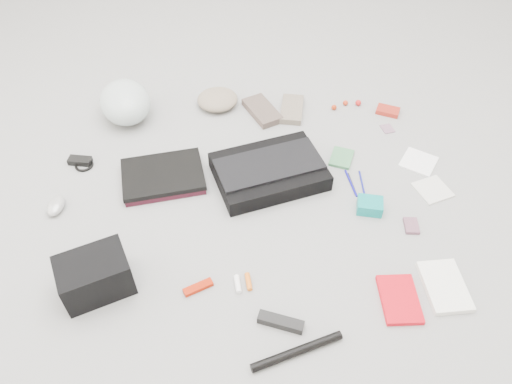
{
  "coord_description": "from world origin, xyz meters",
  "views": [
    {
      "loc": [
        -0.08,
        -1.31,
        1.46
      ],
      "look_at": [
        0.0,
        0.0,
        0.05
      ],
      "focal_mm": 35.0,
      "sensor_mm": 36.0,
      "label": 1
    }
  ],
  "objects": [
    {
      "name": "laptop",
      "position": [
        -0.37,
        0.14,
        0.03
      ],
      "size": [
        0.36,
        0.29,
        0.02
      ],
      "primitive_type": "cube",
      "rotation": [
        0.0,
        0.0,
        0.16
      ],
      "color": "black",
      "rests_on": "laptop_sleeve"
    },
    {
      "name": "lollipop_a",
      "position": [
        0.4,
        0.56,
        0.01
      ],
      "size": [
        0.03,
        0.03,
        0.02
      ],
      "primitive_type": "sphere",
      "rotation": [
        0.0,
        0.0,
        0.23
      ],
      "color": "#A72B0D",
      "rests_on": "ground_plane"
    },
    {
      "name": "cable_coil",
      "position": [
        -0.71,
        0.24,
        0.01
      ],
      "size": [
        0.09,
        0.09,
        0.01
      ],
      "primitive_type": "torus",
      "rotation": [
        0.0,
        0.0,
        0.24
      ],
      "color": "black",
      "rests_on": "ground_plane"
    },
    {
      "name": "notepad",
      "position": [
        0.38,
        0.22,
        0.01
      ],
      "size": [
        0.13,
        0.14,
        0.01
      ],
      "primitive_type": "cube",
      "rotation": [
        0.0,
        0.0,
        -0.39
      ],
      "color": "#3D784B",
      "rests_on": "ground_plane"
    },
    {
      "name": "accordion_wallet",
      "position": [
        0.43,
        -0.07,
        0.02
      ],
      "size": [
        0.11,
        0.1,
        0.05
      ],
      "primitive_type": "cube",
      "rotation": [
        0.0,
        0.0,
        -0.22
      ],
      "color": "#0C8E8C",
      "rests_on": "ground_plane"
    },
    {
      "name": "bike_helmet",
      "position": [
        -0.56,
        0.56,
        0.08
      ],
      "size": [
        0.3,
        0.34,
        0.17
      ],
      "primitive_type": "ellipsoid",
      "rotation": [
        0.0,
        0.0,
        0.3
      ],
      "color": "silver",
      "rests_on": "ground_plane"
    },
    {
      "name": "lollipop_b",
      "position": [
        0.46,
        0.59,
        0.01
      ],
      "size": [
        0.03,
        0.03,
        0.02
      ],
      "primitive_type": "sphere",
      "rotation": [
        0.0,
        0.0,
        -0.34
      ],
      "color": "#B82F13",
      "rests_on": "ground_plane"
    },
    {
      "name": "toiletry_tube_white",
      "position": [
        -0.08,
        -0.38,
        0.01
      ],
      "size": [
        0.03,
        0.07,
        0.02
      ],
      "primitive_type": "cylinder",
      "rotation": [
        1.57,
        0.0,
        0.1
      ],
      "color": "white",
      "rests_on": "ground_plane"
    },
    {
      "name": "napkin_bottom",
      "position": [
        0.71,
        0.01,
        0.0
      ],
      "size": [
        0.16,
        0.16,
        0.01
      ],
      "primitive_type": "cube",
      "rotation": [
        0.0,
        0.0,
        0.34
      ],
      "color": "silver",
      "rests_on": "ground_plane"
    },
    {
      "name": "bag_flap",
      "position": [
        0.06,
        0.12,
        0.08
      ],
      "size": [
        0.46,
        0.3,
        0.01
      ],
      "primitive_type": "cube",
      "rotation": [
        0.0,
        0.0,
        0.28
      ],
      "color": "black",
      "rests_on": "messenger_bag"
    },
    {
      "name": "u_lock",
      "position": [
        0.05,
        -0.54,
        0.01
      ],
      "size": [
        0.15,
        0.09,
        0.03
      ],
      "primitive_type": "cube",
      "rotation": [
        0.0,
        0.0,
        -0.35
      ],
      "color": "black",
      "rests_on": "ground_plane"
    },
    {
      "name": "mitten_left",
      "position": [
        0.06,
        0.55,
        0.02
      ],
      "size": [
        0.19,
        0.24,
        0.03
      ],
      "primitive_type": "cube",
      "rotation": [
        0.0,
        0.0,
        0.43
      ],
      "color": "brown",
      "rests_on": "ground_plane"
    },
    {
      "name": "book_white",
      "position": [
        0.61,
        -0.43,
        0.01
      ],
      "size": [
        0.14,
        0.21,
        0.02
      ],
      "primitive_type": "cube",
      "rotation": [
        0.0,
        0.0,
        0.04
      ],
      "color": "white",
      "rests_on": "ground_plane"
    },
    {
      "name": "book_red",
      "position": [
        0.45,
        -0.47,
        0.01
      ],
      "size": [
        0.13,
        0.19,
        0.02
      ],
      "primitive_type": "cube",
      "rotation": [
        0.0,
        0.0,
        -0.02
      ],
      "color": "red",
      "rests_on": "ground_plane"
    },
    {
      "name": "pen_navy",
      "position": [
        0.43,
        0.07,
        0.0
      ],
      "size": [
        0.01,
        0.13,
        0.01
      ],
      "primitive_type": "cylinder",
      "rotation": [
        1.57,
        0.0,
        -0.04
      ],
      "color": "navy",
      "rests_on": "ground_plane"
    },
    {
      "name": "ground_plane",
      "position": [
        0.0,
        0.0,
        0.0
      ],
      "size": [
        4.0,
        4.0,
        0.0
      ],
      "primitive_type": "plane",
      "color": "gray"
    },
    {
      "name": "pen_black",
      "position": [
        0.39,
        0.06,
        0.0
      ],
      "size": [
        0.02,
        0.13,
        0.01
      ],
      "primitive_type": "cylinder",
      "rotation": [
        1.57,
        0.0,
        0.09
      ],
      "color": "black",
      "rests_on": "ground_plane"
    },
    {
      "name": "bike_pump",
      "position": [
        0.09,
        -0.64,
        0.01
      ],
      "size": [
        0.29,
        0.12,
        0.03
      ],
      "primitive_type": "cylinder",
      "rotation": [
        0.0,
        1.57,
        0.31
      ],
      "color": "black",
      "rests_on": "ground_plane"
    },
    {
      "name": "mouse",
      "position": [
        -0.77,
        0.0,
        0.02
      ],
      "size": [
        0.07,
        0.11,
        0.04
      ],
      "primitive_type": "ellipsoid",
      "rotation": [
        0.0,
        0.0,
        -0.11
      ],
      "color": "#A1A1A1",
      "rests_on": "ground_plane"
    },
    {
      "name": "power_brick",
      "position": [
        -0.73,
        0.26,
        0.01
      ],
      "size": [
        0.1,
        0.06,
        0.03
      ],
      "primitive_type": "cube",
      "rotation": [
        0.0,
        0.0,
        -0.18
      ],
      "color": "black",
      "rests_on": "ground_plane"
    },
    {
      "name": "mitten_right",
      "position": [
        0.2,
        0.55,
        0.01
      ],
      "size": [
        0.13,
        0.21,
        0.03
      ],
      "primitive_type": "cube",
      "rotation": [
        0.0,
        0.0,
        -0.19
      ],
      "color": "#7B6D5E",
      "rests_on": "ground_plane"
    },
    {
      "name": "card_deck",
      "position": [
        0.57,
        -0.17,
        0.01
      ],
      "size": [
        0.06,
        0.08,
        0.01
      ],
      "primitive_type": "cube",
      "rotation": [
        0.0,
        0.0,
        -0.1
      ],
      "color": "#7B4D60",
      "rests_on": "ground_plane"
    },
    {
      "name": "stamp_sheet",
      "position": [
        0.62,
        0.4,
        0.0
      ],
      "size": [
        0.06,
        0.07,
        0.0
      ],
      "primitive_type": "cube",
      "rotation": [
        0.0,
        0.0,
        0.21
      ],
      "color": "gray",
      "rests_on": "ground_plane"
    },
    {
      "name": "laptop_sleeve",
      "position": [
        -0.37,
        0.14,
        0.01
      ],
      "size": [
        0.35,
        0.29,
        0.02
      ],
      "primitive_type": "cube",
      "rotation": [
        0.0,
        0.0,
        0.16
      ],
      "color": "#3C111C",
      "rests_on": "ground_plane"
    },
    {
      "name": "pen_blue",
      "position": [
        0.39,
        0.07,
        0.0
      ],
      "size": [
        0.03,
        0.15,
        0.01
      ],
      "primitive_type": "cylinder",
      "rotation": [
        1.57,
        0.0,
        0.13
      ],
      "color": "#110E91",
      "rests_on": "ground_plane"
    },
    {
      "name": "beanie",
      "position": [
        -0.15,
        0.62,
        0.03
      ],
      "size": [
        0.22,
        0.21,
        0.07
      ],
      "primitive_type": "ellipsoid",
      "rotation": [
        0.0,
        0.0,
        0.16
      ],
      "color": "gray",
      "rests_on": "ground_plane"
    },
    {
      "name": "camera_bag",
      "position": [
        -0.55,
        -0.36,
        0.07
      ],
      "size": [
        0.27,
        0.23,
        0.15
      ],
      "primitive_type": "cube",
      "rotation": [
        0.0,
        0.0,
        0.38
      ],
      "color": "black",
      "rests_on": "ground_plane"
    },
    {
      "name": "multitool",
      "position": [
        -0.22,
        -0.39,
        0.01
      ],
      "size": [
        0.11,
        0.07,
        0.02
      ],
      "primitive_type": "cube",
      "rotation": [
        0.0,
        0.0,
        0.42
      ],
      "color": "#9D1600",
      "rests_on": "ground_plane"
    },
    {
      "name": "lollipop_c",
      "position": [
        0.52,
        0.58,
        0.01
      ],
      "size": [
        0.04,
        0.04,
        0.03
      ],
      "primitive_type": "sphere",
      "rotation": [
        0.0,
        0.0,
        -0.4
      ],
      "color": "red",
      "rests_on": "ground_plane"
    },
    {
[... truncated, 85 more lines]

